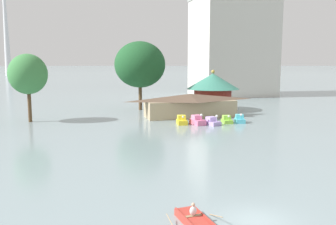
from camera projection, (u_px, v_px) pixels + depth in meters
ground_plane at (256, 221)px, 21.39m from camera, size 2000.00×2000.00×0.00m
rowboat_with_rower at (195, 220)px, 20.97m from camera, size 3.09×3.44×1.24m
pedal_boat_yellow at (182, 121)px, 54.90m from camera, size 1.73×2.64×1.48m
pedal_boat_pink at (197, 121)px, 54.66m from camera, size 2.05×2.86×1.81m
pedal_boat_lavender at (212, 122)px, 54.31m from camera, size 2.23×2.87×1.69m
pedal_boat_lime at (227, 120)px, 56.06m from camera, size 1.68×2.55×1.36m
pedal_boat_cyan at (240, 119)px, 56.36m from camera, size 1.94×2.56×1.59m
boathouse at (190, 105)px, 62.14m from camera, size 16.69×6.22×4.05m
green_roof_pavilion at (213, 89)px, 70.48m from camera, size 10.39×10.39×8.02m
shoreline_tree_tall_left at (28, 74)px, 56.00m from camera, size 6.03×6.03×10.82m
shoreline_tree_mid at (140, 65)px, 70.41m from camera, size 10.06×10.06×13.60m
background_building_block at (232, 46)px, 101.67m from camera, size 21.25×18.11×28.19m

